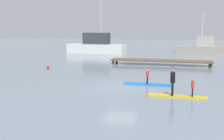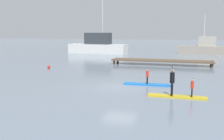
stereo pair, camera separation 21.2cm
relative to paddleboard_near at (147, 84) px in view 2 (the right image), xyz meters
name	(u,v)px [view 2 (the right image)]	position (x,y,z in m)	size (l,w,h in m)	color
ground_plane	(120,87)	(-1.89, -1.37, -0.05)	(240.00, 240.00, 0.00)	gray
paddleboard_near	(147,84)	(0.00, 0.00, 0.00)	(3.74, 0.84, 0.10)	blue
paddler_child_solo	(147,75)	(0.01, 0.01, 0.71)	(0.21, 0.41, 1.21)	black
paddleboard_far	(177,96)	(2.52, -3.41, 0.00)	(3.74, 0.72, 0.10)	gold
paddler_adult	(172,80)	(2.17, -3.42, 1.04)	(0.31, 0.53, 1.96)	black
paddler_child_front	(192,87)	(3.42, -3.39, 0.69)	(0.20, 0.40, 1.16)	black
fishing_boat_white_large	(98,46)	(-14.34, 28.24, 1.41)	(11.82, 3.72, 10.01)	silver
motor_boat_small_navy	(204,48)	(5.53, 31.90, 1.05)	(9.29, 2.95, 7.31)	#9E9384
floating_dock	(161,61)	(-0.33, 13.15, 0.50)	(12.60, 2.36, 0.64)	brown
mooring_buoy_near	(49,67)	(-12.35, 6.17, 0.13)	(0.36, 0.36, 0.36)	red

